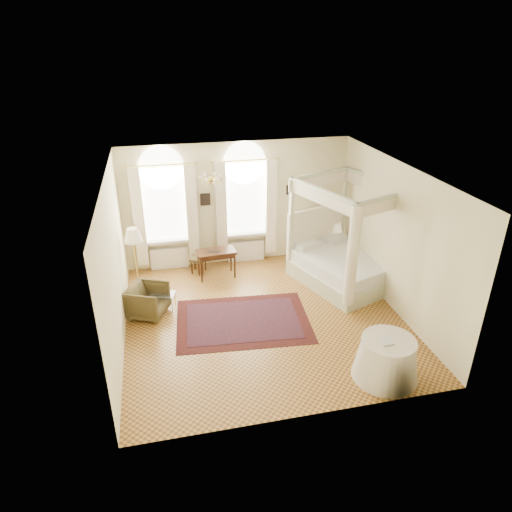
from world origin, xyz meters
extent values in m
plane|color=#B07C33|center=(0.00, 0.00, 0.00)|extent=(6.00, 6.00, 0.00)
plane|color=#F7ECBB|center=(0.00, 3.00, 1.65)|extent=(6.00, 0.00, 6.00)
plane|color=#F7ECBB|center=(0.00, -3.00, 1.65)|extent=(6.00, 0.00, 6.00)
plane|color=#F7ECBB|center=(-3.00, 0.00, 1.65)|extent=(0.00, 6.00, 6.00)
plane|color=#F7ECBB|center=(3.00, 0.00, 1.65)|extent=(0.00, 6.00, 6.00)
plane|color=white|center=(0.00, 0.00, 3.30)|extent=(6.00, 6.00, 0.00)
cube|color=white|center=(-1.90, 2.97, 1.80)|extent=(1.10, 0.04, 1.90)
cylinder|color=white|center=(-1.90, 2.97, 2.75)|extent=(1.10, 0.04, 1.10)
cube|color=white|center=(-1.90, 2.88, 0.81)|extent=(1.32, 0.24, 0.08)
cube|color=#F6EACB|center=(-2.57, 2.80, 1.55)|extent=(0.28, 0.14, 2.60)
cube|color=#F6EACB|center=(-1.23, 2.80, 1.55)|extent=(0.28, 0.14, 2.60)
cube|color=white|center=(-1.90, 2.90, 0.30)|extent=(1.00, 0.12, 0.58)
cube|color=white|center=(0.20, 2.97, 1.80)|extent=(1.10, 0.04, 1.90)
cylinder|color=white|center=(0.20, 2.97, 2.75)|extent=(1.10, 0.04, 1.10)
cube|color=white|center=(0.20, 2.88, 0.81)|extent=(1.32, 0.24, 0.08)
cube|color=#F6EACB|center=(-0.47, 2.80, 1.55)|extent=(0.28, 0.14, 2.60)
cube|color=#F6EACB|center=(0.87, 2.80, 1.55)|extent=(0.28, 0.14, 2.60)
cube|color=white|center=(0.20, 2.90, 0.30)|extent=(1.00, 0.12, 0.58)
cylinder|color=gold|center=(-0.90, 1.20, 3.10)|extent=(0.02, 0.02, 0.40)
sphere|color=gold|center=(-0.90, 1.20, 2.88)|extent=(0.16, 0.16, 0.16)
sphere|color=beige|center=(-0.68, 1.20, 2.95)|extent=(0.07, 0.07, 0.07)
sphere|color=beige|center=(-0.79, 1.39, 2.95)|extent=(0.07, 0.07, 0.07)
sphere|color=beige|center=(-1.01, 1.39, 2.95)|extent=(0.07, 0.07, 0.07)
sphere|color=beige|center=(-1.12, 1.20, 2.95)|extent=(0.07, 0.07, 0.07)
sphere|color=beige|center=(-1.01, 1.01, 2.95)|extent=(0.07, 0.07, 0.07)
sphere|color=beige|center=(-0.79, 1.01, 2.95)|extent=(0.07, 0.07, 0.07)
cube|color=black|center=(-0.85, 2.97, 1.85)|extent=(0.26, 0.03, 0.32)
cube|color=black|center=(1.45, 2.97, 1.95)|extent=(0.22, 0.03, 0.26)
cube|color=#BCC19D|center=(2.37, 1.16, 0.20)|extent=(2.59, 2.85, 0.40)
cube|color=silver|center=(2.37, 1.16, 0.56)|extent=(2.44, 2.71, 0.31)
cube|color=#F6EACB|center=(1.98, 2.22, 1.01)|extent=(1.81, 0.73, 1.34)
cube|color=#BCC19D|center=(1.16, 1.89, 1.28)|extent=(0.13, 0.13, 2.57)
cube|color=#BCC19D|center=(2.82, 2.50, 1.28)|extent=(0.13, 0.13, 2.57)
cube|color=#BCC19D|center=(1.92, -0.18, 1.28)|extent=(0.13, 0.13, 2.57)
cube|color=#BCC19D|center=(3.57, 0.42, 1.28)|extent=(0.13, 0.13, 2.57)
cube|color=#BCC19D|center=(1.99, 2.20, 2.57)|extent=(1.81, 0.73, 0.09)
cube|color=#BCC19D|center=(2.75, 0.12, 2.57)|extent=(1.81, 0.73, 0.09)
cube|color=#BCC19D|center=(1.54, 0.85, 2.57)|extent=(0.89, 2.23, 0.09)
cube|color=#BCC19D|center=(3.20, 1.46, 2.57)|extent=(0.89, 2.23, 0.09)
cube|color=#F6EACB|center=(1.99, 2.20, 2.41)|extent=(1.86, 0.71, 0.31)
cube|color=#F6EACB|center=(2.75, 0.12, 2.41)|extent=(1.86, 0.71, 0.31)
cube|color=#F6EACB|center=(1.54, 0.85, 2.41)|extent=(0.87, 2.28, 0.31)
cube|color=#F6EACB|center=(3.20, 1.46, 2.41)|extent=(0.87, 2.28, 0.31)
cylinder|color=#F6EACB|center=(1.92, -0.18, 1.40)|extent=(0.25, 0.25, 2.35)
cylinder|color=#F6EACB|center=(3.57, 0.42, 1.40)|extent=(0.25, 0.25, 2.35)
cube|color=#371C0F|center=(2.70, 2.49, 0.31)|extent=(0.51, 0.48, 0.63)
cylinder|color=gold|center=(2.64, 2.41, 0.74)|extent=(0.13, 0.13, 0.22)
cone|color=beige|center=(2.64, 2.41, 0.96)|extent=(0.31, 0.31, 0.24)
cube|color=#371C0F|center=(-0.73, 2.15, 0.71)|extent=(1.02, 0.59, 0.06)
cube|color=#371C0F|center=(-0.73, 2.15, 0.62)|extent=(0.91, 0.48, 0.10)
cylinder|color=#371C0F|center=(-1.18, 2.32, 0.34)|extent=(0.05, 0.05, 0.69)
cylinder|color=#371C0F|center=(-0.31, 2.38, 0.34)|extent=(0.05, 0.05, 0.69)
cylinder|color=#371C0F|center=(-1.15, 1.92, 0.34)|extent=(0.05, 0.05, 0.69)
cylinder|color=#371C0F|center=(-0.28, 1.99, 0.34)|extent=(0.05, 0.05, 0.69)
imported|color=black|center=(-0.78, 2.16, 0.75)|extent=(0.32, 0.24, 0.02)
cube|color=#4A3B1F|center=(-1.16, 2.49, 0.41)|extent=(0.50, 0.50, 0.08)
cylinder|color=#371C0F|center=(-1.35, 2.41, 0.18)|extent=(0.04, 0.04, 0.37)
cylinder|color=#371C0F|center=(-1.08, 2.30, 0.18)|extent=(0.04, 0.04, 0.37)
cylinder|color=#371C0F|center=(-1.25, 2.68, 0.18)|extent=(0.04, 0.04, 0.37)
cylinder|color=#371C0F|center=(-0.98, 2.57, 0.18)|extent=(0.04, 0.04, 0.37)
imported|color=#453A1D|center=(-2.49, 0.68, 0.37)|extent=(1.06, 1.05, 0.73)
cube|color=white|center=(-2.16, 0.88, 0.38)|extent=(0.65, 0.54, 0.02)
cylinder|color=gold|center=(-2.44, 0.79, 0.19)|extent=(0.02, 0.02, 0.38)
cylinder|color=gold|center=(-1.97, 0.65, 0.19)|extent=(0.02, 0.02, 0.38)
cylinder|color=gold|center=(-2.35, 1.10, 0.19)|extent=(0.02, 0.02, 0.38)
cylinder|color=gold|center=(-1.88, 0.96, 0.19)|extent=(0.02, 0.02, 0.38)
cylinder|color=gold|center=(-2.70, 1.77, 0.01)|extent=(0.30, 0.30, 0.03)
cylinder|color=gold|center=(-2.70, 1.77, 0.74)|extent=(0.04, 0.04, 1.48)
cone|color=beige|center=(-2.70, 1.77, 1.53)|extent=(0.43, 0.43, 0.32)
cube|color=#441410|center=(-0.47, -0.04, 0.00)|extent=(3.07, 2.33, 0.01)
cube|color=black|center=(-0.47, -0.04, 0.01)|extent=(2.58, 1.84, 0.01)
cone|color=silver|center=(1.71, -2.39, 0.39)|extent=(1.19, 1.19, 0.77)
cylinder|color=silver|center=(1.71, -2.39, 0.79)|extent=(0.98, 0.98, 0.04)
imported|color=black|center=(1.52, -2.40, 0.83)|extent=(0.22, 0.29, 0.03)
camera|label=1|loc=(-2.06, -8.33, 5.68)|focal=32.00mm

